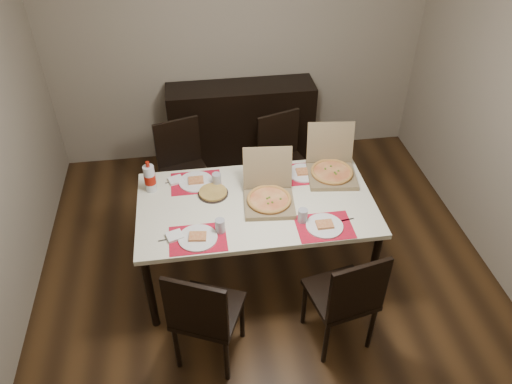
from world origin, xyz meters
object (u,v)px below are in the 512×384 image
at_px(chair_far_left, 183,166).
at_px(soda_bottle, 150,178).
at_px(sideboard, 241,125).
at_px(dip_bowl, 257,186).
at_px(pizza_box_center, 269,196).
at_px(chair_far_right, 283,158).
at_px(dining_table, 256,209).
at_px(chair_near_right, 346,296).
at_px(chair_near_left, 204,314).

relative_size(chair_far_left, soda_bottle, 3.47).
xyz_separation_m(sideboard, dip_bowl, (-0.04, -1.45, 0.31)).
bearing_deg(pizza_box_center, chair_far_right, 71.91).
relative_size(sideboard, dining_table, 0.83).
bearing_deg(pizza_box_center, chair_near_right, -62.70).
relative_size(dining_table, chair_far_left, 1.94).
bearing_deg(dining_table, chair_near_left, -120.00).
xyz_separation_m(chair_near_left, chair_near_right, (0.97, 0.00, 0.00)).
bearing_deg(chair_near_left, soda_bottle, 106.91).
xyz_separation_m(sideboard, chair_near_left, (-0.55, -2.44, 0.06)).
distance_m(chair_far_left, dip_bowl, 0.95).
bearing_deg(chair_near_left, pizza_box_center, 54.83).
height_order(chair_near_left, pizza_box_center, pizza_box_center).
relative_size(chair_far_right, pizza_box_center, 2.08).
bearing_deg(sideboard, chair_far_right, -67.88).
relative_size(sideboard, chair_near_right, 1.61).
xyz_separation_m(dining_table, chair_far_left, (-0.55, 0.90, -0.17)).
bearing_deg(chair_near_left, sideboard, 77.36).
relative_size(chair_near_left, dip_bowl, 9.10).
xyz_separation_m(dip_bowl, soda_bottle, (-0.83, 0.08, 0.10)).
height_order(chair_far_left, chair_far_right, same).
bearing_deg(chair_near_right, dip_bowl, 115.33).
height_order(chair_near_right, chair_far_right, same).
height_order(chair_near_right, dip_bowl, chair_near_right).
distance_m(chair_near_right, chair_far_right, 1.69).
distance_m(sideboard, dip_bowl, 1.49).
bearing_deg(soda_bottle, pizza_box_center, -17.40).
height_order(chair_far_left, dip_bowl, chair_far_left).
height_order(sideboard, chair_far_left, chair_far_left).
bearing_deg(dining_table, pizza_box_center, -4.52).
distance_m(chair_near_right, pizza_box_center, 0.94).
relative_size(sideboard, soda_bottle, 5.60).
distance_m(dining_table, chair_far_left, 1.06).
height_order(sideboard, dip_bowl, sideboard).
xyz_separation_m(pizza_box_center, soda_bottle, (-0.89, 0.28, 0.05)).
xyz_separation_m(chair_far_left, chair_far_right, (0.93, -0.01, 0.00)).
height_order(chair_near_left, chair_far_left, same).
height_order(pizza_box_center, soda_bottle, pizza_box_center).
bearing_deg(dining_table, sideboard, 87.07).
height_order(dip_bowl, soda_bottle, soda_bottle).
bearing_deg(chair_far_left, chair_near_right, -58.23).
distance_m(sideboard, soda_bottle, 1.68).
bearing_deg(dining_table, soda_bottle, 161.12).
xyz_separation_m(sideboard, soda_bottle, (-0.87, -1.37, 0.41)).
bearing_deg(chair_near_left, chair_far_left, 92.75).
relative_size(chair_near_right, dip_bowl, 9.10).
relative_size(sideboard, pizza_box_center, 3.36).
bearing_deg(chair_near_left, chair_near_right, 0.27).
relative_size(chair_far_left, pizza_box_center, 2.08).
distance_m(dip_bowl, soda_bottle, 0.84).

